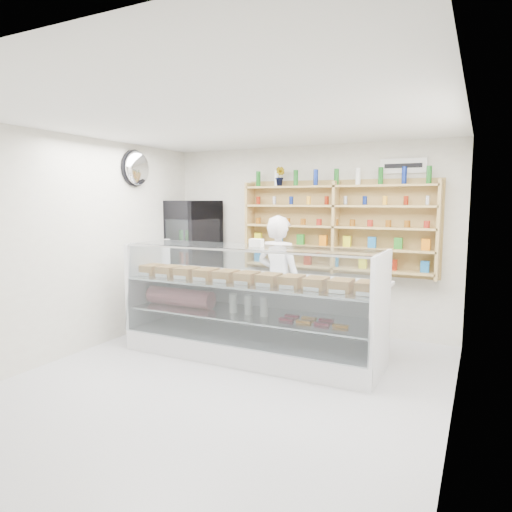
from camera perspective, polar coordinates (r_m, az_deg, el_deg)
The scene contains 8 objects.
room at distance 4.80m, azimuth -4.01°, elevation 0.04°, with size 5.00×5.00×5.00m.
display_counter at distance 5.84m, azimuth -0.61°, elevation -8.89°, with size 3.26×0.97×1.42m.
shop_worker at distance 6.31m, azimuth 2.86°, elevation -3.00°, with size 0.65×0.43×1.78m, color silver.
drinks_cooler at distance 7.62m, azimuth -7.84°, elevation -0.54°, with size 0.86×0.84×1.98m.
wall_shelving at distance 6.73m, azimuth 9.89°, elevation 3.58°, with size 2.84×0.28×1.33m.
potted_plant at distance 7.04m, azimuth 3.03°, elevation 9.89°, with size 0.16×0.13×0.29m, color #1E6626.
security_mirror at distance 7.03m, azimuth -14.61°, elevation 10.58°, with size 0.15×0.50×0.50m, color silver.
wall_sign at distance 6.67m, azimuth 17.94°, elevation 10.68°, with size 0.62×0.03×0.20m, color white.
Camera 1 is at (2.42, -4.10, 1.97)m, focal length 32.00 mm.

